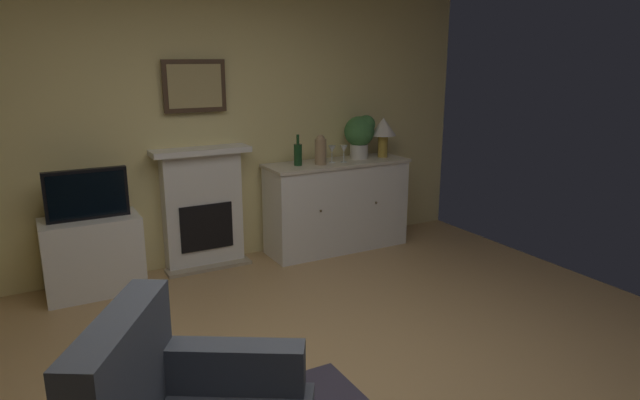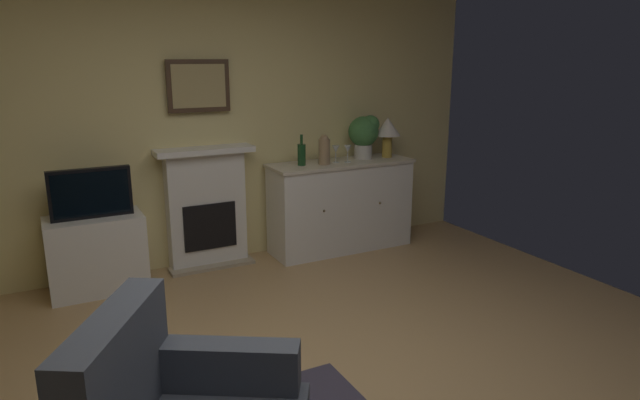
# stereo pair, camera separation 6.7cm
# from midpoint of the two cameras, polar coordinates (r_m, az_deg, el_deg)

# --- Properties ---
(wall_rear) EXTENTS (5.84, 0.06, 2.60)m
(wall_rear) POSITION_cam_midpoint_polar(r_m,az_deg,el_deg) (5.11, -12.65, 7.68)
(wall_rear) COLOR #EAD68C
(wall_rear) RESTS_ON ground_plane
(fireplace_unit) EXTENTS (0.87, 0.30, 1.10)m
(fireplace_unit) POSITION_cam_midpoint_polar(r_m,az_deg,el_deg) (5.15, -11.20, -0.75)
(fireplace_unit) COLOR white
(fireplace_unit) RESTS_ON ground_plane
(framed_picture) EXTENTS (0.55, 0.04, 0.45)m
(framed_picture) POSITION_cam_midpoint_polar(r_m,az_deg,el_deg) (5.02, -11.97, 11.37)
(framed_picture) COLOR #473323
(sideboard_cabinet) EXTENTS (1.44, 0.49, 0.89)m
(sideboard_cabinet) POSITION_cam_midpoint_polar(r_m,az_deg,el_deg) (5.51, 2.47, -0.57)
(sideboard_cabinet) COLOR white
(sideboard_cabinet) RESTS_ON ground_plane
(table_lamp) EXTENTS (0.26, 0.26, 0.40)m
(table_lamp) POSITION_cam_midpoint_polar(r_m,az_deg,el_deg) (5.66, 7.29, 7.17)
(table_lamp) COLOR #B79338
(table_lamp) RESTS_ON sideboard_cabinet
(wine_bottle) EXTENTS (0.08, 0.08, 0.29)m
(wine_bottle) POSITION_cam_midpoint_polar(r_m,az_deg,el_deg) (5.20, -1.53, 4.73)
(wine_bottle) COLOR #193F1E
(wine_bottle) RESTS_ON sideboard_cabinet
(wine_glass_left) EXTENTS (0.07, 0.07, 0.16)m
(wine_glass_left) POSITION_cam_midpoint_polar(r_m,az_deg,el_deg) (5.34, 1.99, 5.14)
(wine_glass_left) COLOR silver
(wine_glass_left) RESTS_ON sideboard_cabinet
(wine_glass_center) EXTENTS (0.07, 0.07, 0.16)m
(wine_glass_center) POSITION_cam_midpoint_polar(r_m,az_deg,el_deg) (5.36, 3.22, 5.17)
(wine_glass_center) COLOR silver
(wine_glass_center) RESTS_ON sideboard_cabinet
(vase_decorative) EXTENTS (0.11, 0.11, 0.28)m
(vase_decorative) POSITION_cam_midpoint_polar(r_m,az_deg,el_deg) (5.25, 0.81, 5.17)
(vase_decorative) COLOR #9E7F5B
(vase_decorative) RESTS_ON sideboard_cabinet
(tv_cabinet) EXTENTS (0.75, 0.42, 0.63)m
(tv_cabinet) POSITION_cam_midpoint_polar(r_m,az_deg,el_deg) (4.89, -21.54, -5.17)
(tv_cabinet) COLOR white
(tv_cabinet) RESTS_ON ground_plane
(tv_set) EXTENTS (0.62, 0.07, 0.40)m
(tv_set) POSITION_cam_midpoint_polar(r_m,az_deg,el_deg) (4.73, -22.09, 0.64)
(tv_set) COLOR black
(tv_set) RESTS_ON tv_cabinet
(potted_plant_small) EXTENTS (0.30, 0.30, 0.43)m
(potted_plant_small) POSITION_cam_midpoint_polar(r_m,az_deg,el_deg) (5.56, 4.93, 6.88)
(potted_plant_small) COLOR beige
(potted_plant_small) RESTS_ON sideboard_cabinet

